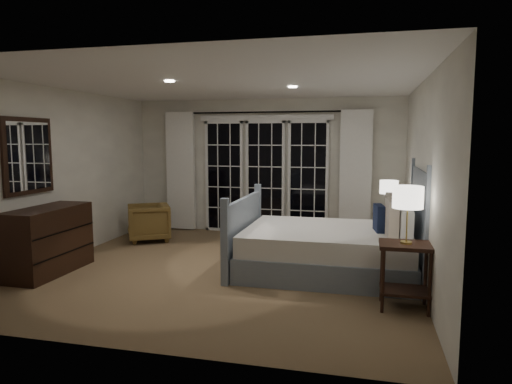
% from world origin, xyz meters
% --- Properties ---
extents(floor, '(5.00, 5.00, 0.00)m').
position_xyz_m(floor, '(0.00, 0.00, 0.00)').
color(floor, brown).
rests_on(floor, ground).
extents(ceiling, '(5.00, 5.00, 0.00)m').
position_xyz_m(ceiling, '(0.00, 0.00, 2.50)').
color(ceiling, white).
rests_on(ceiling, wall_back).
extents(wall_left, '(0.02, 5.00, 2.50)m').
position_xyz_m(wall_left, '(-2.50, 0.00, 1.25)').
color(wall_left, beige).
rests_on(wall_left, floor).
extents(wall_right, '(0.02, 5.00, 2.50)m').
position_xyz_m(wall_right, '(2.50, 0.00, 1.25)').
color(wall_right, beige).
rests_on(wall_right, floor).
extents(wall_back, '(5.00, 0.02, 2.50)m').
position_xyz_m(wall_back, '(0.00, 2.50, 1.25)').
color(wall_back, beige).
rests_on(wall_back, floor).
extents(wall_front, '(5.00, 0.02, 2.50)m').
position_xyz_m(wall_front, '(0.00, -2.50, 1.25)').
color(wall_front, beige).
rests_on(wall_front, floor).
extents(french_doors, '(2.50, 0.04, 2.20)m').
position_xyz_m(french_doors, '(0.00, 2.46, 1.09)').
color(french_doors, black).
rests_on(french_doors, wall_back).
extents(curtain_rod, '(3.50, 0.03, 0.03)m').
position_xyz_m(curtain_rod, '(0.00, 2.40, 2.25)').
color(curtain_rod, black).
rests_on(curtain_rod, wall_back).
extents(curtain_left, '(0.55, 0.10, 2.25)m').
position_xyz_m(curtain_left, '(-1.65, 2.38, 1.15)').
color(curtain_left, white).
rests_on(curtain_left, curtain_rod).
extents(curtain_right, '(0.55, 0.10, 2.25)m').
position_xyz_m(curtain_right, '(1.65, 2.38, 1.15)').
color(curtain_right, white).
rests_on(curtain_right, curtain_rod).
extents(downlight_a, '(0.12, 0.12, 0.01)m').
position_xyz_m(downlight_a, '(0.80, 0.60, 2.49)').
color(downlight_a, white).
rests_on(downlight_a, ceiling).
extents(downlight_b, '(0.12, 0.12, 0.01)m').
position_xyz_m(downlight_b, '(-0.60, -0.40, 2.49)').
color(downlight_b, white).
rests_on(downlight_b, ceiling).
extents(bed, '(2.37, 1.71, 1.39)m').
position_xyz_m(bed, '(1.41, 0.19, 0.34)').
color(bed, gray).
rests_on(bed, floor).
extents(nightstand_left, '(0.54, 0.43, 0.70)m').
position_xyz_m(nightstand_left, '(2.25, -0.95, 0.46)').
color(nightstand_left, black).
rests_on(nightstand_left, floor).
extents(nightstand_right, '(0.46, 0.37, 0.60)m').
position_xyz_m(nightstand_right, '(2.18, 1.43, 0.39)').
color(nightstand_right, black).
rests_on(nightstand_right, floor).
extents(lamp_left, '(0.31, 0.31, 0.60)m').
position_xyz_m(lamp_left, '(2.25, -0.95, 1.17)').
color(lamp_left, '#CDAF52').
rests_on(lamp_left, nightstand_left).
extents(lamp_right, '(0.28, 0.28, 0.54)m').
position_xyz_m(lamp_right, '(2.18, 1.43, 1.03)').
color(lamp_right, '#CDAF52').
rests_on(lamp_right, nightstand_right).
extents(armchair, '(0.95, 0.95, 0.64)m').
position_xyz_m(armchair, '(-1.83, 1.35, 0.32)').
color(armchair, brown).
rests_on(armchair, floor).
extents(dresser, '(0.53, 1.24, 0.88)m').
position_xyz_m(dresser, '(-2.23, -0.72, 0.44)').
color(dresser, black).
rests_on(dresser, floor).
extents(mirror, '(0.05, 0.85, 1.00)m').
position_xyz_m(mirror, '(-2.47, -0.72, 1.55)').
color(mirror, black).
rests_on(mirror, wall_left).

